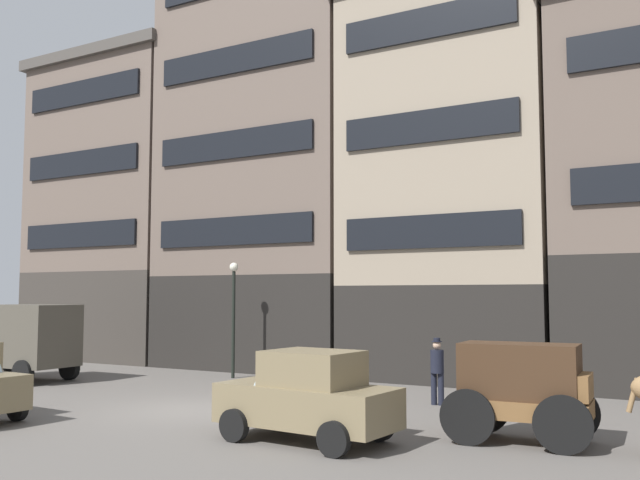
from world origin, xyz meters
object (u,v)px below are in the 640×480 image
at_px(pedestrian_officer, 437,368).
at_px(fire_hydrant_curbside, 5,353).
at_px(cargo_wagon, 522,385).
at_px(streetlamp_curbside, 234,303).
at_px(sedan_light, 308,396).
at_px(delivery_truck_near, 21,339).

distance_m(pedestrian_officer, fire_hydrant_curbside, 20.64).
height_order(cargo_wagon, streetlamp_curbside, streetlamp_curbside).
distance_m(cargo_wagon, pedestrian_officer, 4.92).
height_order(sedan_light, streetlamp_curbside, streetlamp_curbside).
bearing_deg(pedestrian_officer, streetlamp_curbside, 165.70).
relative_size(cargo_wagon, streetlamp_curbside, 0.72).
bearing_deg(fire_hydrant_curbside, pedestrian_officer, -4.99).
bearing_deg(sedan_light, streetlamp_curbside, 134.53).
distance_m(delivery_truck_near, pedestrian_officer, 14.59).
height_order(delivery_truck_near, streetlamp_curbside, streetlamp_curbside).
xyz_separation_m(cargo_wagon, pedestrian_officer, (-3.17, 3.76, -0.17)).
bearing_deg(fire_hydrant_curbside, sedan_light, -20.82).
relative_size(streetlamp_curbside, fire_hydrant_curbside, 4.96).
distance_m(delivery_truck_near, fire_hydrant_curbside, 7.29).
bearing_deg(cargo_wagon, pedestrian_officer, 130.16).
xyz_separation_m(streetlamp_curbside, fire_hydrant_curbside, (-12.11, -0.36, -2.24)).
relative_size(sedan_light, pedestrian_officer, 2.12).
distance_m(cargo_wagon, sedan_light, 4.32).
bearing_deg(cargo_wagon, sedan_light, -152.18).
height_order(cargo_wagon, delivery_truck_near, delivery_truck_near).
bearing_deg(streetlamp_curbside, sedan_light, -45.47).
height_order(cargo_wagon, pedestrian_officer, cargo_wagon).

